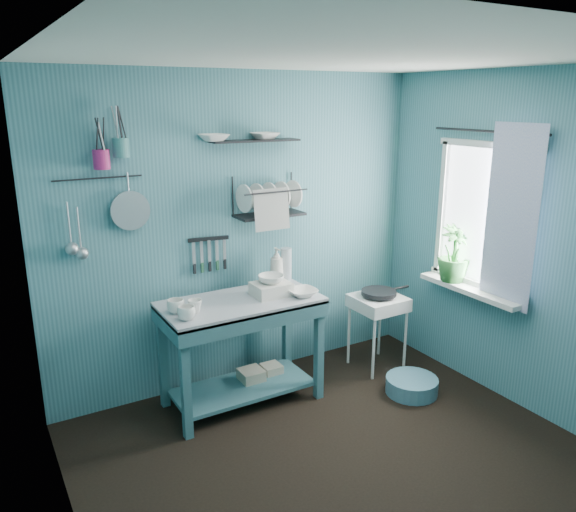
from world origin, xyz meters
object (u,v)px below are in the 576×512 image
soap_bottle (277,266)px  dish_rack (269,196)px  water_bottle (286,265)px  floor_basin (412,385)px  mug_right (176,306)px  storage_tin_large (251,382)px  mug_left (187,313)px  potted_plant (454,253)px  wash_tub (271,289)px  hotplate_stand (377,332)px  utensil_cup_teal (121,148)px  colander (130,211)px  storage_tin_small (272,376)px  mug_mid (195,306)px  utensil_cup_magenta (101,159)px  work_counter (242,352)px  frying_pan (379,292)px

soap_bottle → dish_rack: size_ratio=0.54×
water_bottle → floor_basin: water_bottle is taller
mug_right → storage_tin_large: size_ratio=0.56×
mug_left → mug_right: (-0.02, 0.16, 0.00)m
mug_right → potted_plant: 2.28m
wash_tub → hotplate_stand: (1.03, -0.03, -0.56)m
utensil_cup_teal → floor_basin: size_ratio=0.31×
colander → storage_tin_small: colander is taller
water_bottle → hotplate_stand: 1.04m
mug_mid → mug_right: 0.13m
mug_right → dish_rack: (0.91, 0.29, 0.66)m
mug_left → colander: (-0.19, 0.53, 0.63)m
dish_rack → water_bottle: bearing=-28.9°
dish_rack → utensil_cup_teal: 1.19m
hotplate_stand → floor_basin: 0.58m
soap_bottle → water_bottle: bearing=11.3°
storage_tin_small → floor_basin: size_ratio=0.48×
hotplate_stand → storage_tin_large: bearing=176.6°
mug_right → colander: (-0.17, 0.37, 0.63)m
mug_left → utensil_cup_teal: (-0.23, 0.50, 1.08)m
mug_left → soap_bottle: bearing=21.8°
utensil_cup_magenta → storage_tin_large: (0.94, -0.29, -1.78)m
work_counter → storage_tin_small: 0.45m
dish_rack → floor_basin: 1.90m
utensil_cup_teal → storage_tin_large: utensil_cup_teal is taller
utensil_cup_magenta → mug_right: bearing=-44.4°
storage_tin_large → floor_basin: 1.29m
soap_bottle → work_counter: bearing=-154.5°
mug_mid → frying_pan: 1.67m
dish_rack → storage_tin_small: 1.46m
utensil_cup_magenta → storage_tin_small: bearing=-12.6°
utensil_cup_teal → storage_tin_small: (1.01, -0.26, -1.86)m
wash_tub → colander: size_ratio=1.00×
mug_right → floor_basin: bearing=-18.3°
water_bottle → utensil_cup_magenta: (-1.36, 0.12, 0.91)m
storage_tin_large → hotplate_stand: bearing=-4.9°
water_bottle → utensil_cup_teal: bearing=174.6°
frying_pan → colander: (-1.95, 0.42, 0.83)m
colander → storage_tin_small: bearing=-16.4°
hotplate_stand → colander: 2.32m
utensil_cup_magenta → colander: 0.41m
mug_right → potted_plant: potted_plant is taller
soap_bottle → utensil_cup_teal: utensil_cup_teal is taller
water_bottle → mug_right: bearing=-167.8°
dish_rack → utensil_cup_teal: (-1.11, 0.05, 0.42)m
mug_right → utensil_cup_magenta: (-0.34, 0.34, 1.00)m
dish_rack → mug_left: bearing=-152.4°
soap_bottle → frying_pan: soap_bottle is taller
wash_tub → mug_mid: bearing=-176.4°
utensil_cup_magenta → floor_basin: 2.91m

